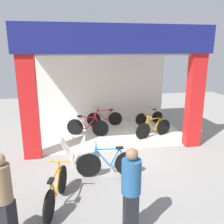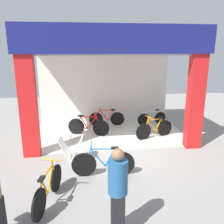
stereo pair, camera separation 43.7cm
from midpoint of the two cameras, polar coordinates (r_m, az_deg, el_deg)
name	(u,v)px [view 2 (the right image)]	position (r m, az deg, el deg)	size (l,w,h in m)	color
ground_plane	(115,151)	(8.32, 2.34, -9.30)	(20.11, 20.11, 0.00)	gray
shop_facade	(109,81)	(9.44, 0.63, 7.58)	(6.26, 3.94, 4.15)	beige
bicycle_inside_0	(155,129)	(9.51, 11.49, -4.05)	(1.60, 0.61, 0.92)	black
bicycle_inside_1	(107,118)	(10.81, -0.09, -1.51)	(1.61, 0.44, 0.88)	black
bicycle_inside_2	(88,126)	(9.62, -4.41, -3.49)	(1.65, 0.62, 0.95)	black
bicycle_inside_3	(152,118)	(11.16, 10.69, -1.44)	(1.42, 0.43, 0.80)	black
bicycle_parked_0	(104,163)	(6.65, -0.14, -12.15)	(1.74, 0.48, 0.96)	black
bicycle_parked_1	(48,189)	(5.72, -12.88, -17.57)	(0.53, 1.68, 0.94)	black
sandwich_board_sign	(71,149)	(7.60, -8.19, -8.76)	(0.79, 0.57, 0.77)	silver
pedestrian_1	(118,191)	(4.54, 4.31, -18.53)	(0.37, 0.37, 1.75)	black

